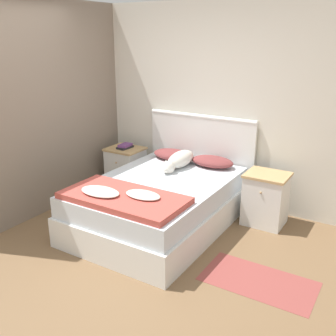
% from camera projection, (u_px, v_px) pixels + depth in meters
% --- Properties ---
extents(ground_plane, '(16.00, 16.00, 0.00)m').
position_uv_depth(ground_plane, '(95.00, 264.00, 3.87)').
color(ground_plane, brown).
extents(wall_back, '(9.00, 0.06, 2.55)m').
position_uv_depth(wall_back, '(198.00, 104.00, 5.17)').
color(wall_back, silver).
rests_on(wall_back, ground_plane).
extents(wall_side_left, '(0.06, 3.10, 2.55)m').
position_uv_depth(wall_side_left, '(62.00, 106.00, 4.98)').
color(wall_side_left, gray).
rests_on(wall_side_left, ground_plane).
extents(bed, '(1.44, 2.03, 0.56)m').
position_uv_depth(bed, '(159.00, 204.00, 4.55)').
color(bed, white).
rests_on(bed, ground_plane).
extents(headboard, '(1.52, 0.06, 1.16)m').
position_uv_depth(headboard, '(200.00, 155.00, 5.29)').
color(headboard, white).
rests_on(headboard, ground_plane).
extents(nightstand_left, '(0.48, 0.43, 0.62)m').
position_uv_depth(nightstand_left, '(126.00, 169.00, 5.63)').
color(nightstand_left, white).
rests_on(nightstand_left, ground_plane).
extents(nightstand_right, '(0.48, 0.43, 0.62)m').
position_uv_depth(nightstand_right, '(266.00, 199.00, 4.61)').
color(nightstand_right, white).
rests_on(nightstand_right, ground_plane).
extents(pillow_left, '(0.55, 0.34, 0.13)m').
position_uv_depth(pillow_left, '(173.00, 154.00, 5.23)').
color(pillow_left, brown).
rests_on(pillow_left, bed).
extents(pillow_right, '(0.55, 0.34, 0.13)m').
position_uv_depth(pillow_right, '(212.00, 162.00, 4.94)').
color(pillow_right, brown).
rests_on(pillow_right, bed).
extents(quilt, '(1.27, 0.64, 0.11)m').
position_uv_depth(quilt, '(123.00, 197.00, 3.93)').
color(quilt, '#BC4C42').
rests_on(quilt, bed).
extents(dog, '(0.22, 0.75, 0.20)m').
position_uv_depth(dog, '(179.00, 160.00, 4.90)').
color(dog, silver).
rests_on(dog, bed).
extents(book_stack, '(0.16, 0.24, 0.06)m').
position_uv_depth(book_stack, '(125.00, 146.00, 5.52)').
color(book_stack, '#232328').
rests_on(book_stack, nightstand_left).
extents(rug, '(1.02, 0.55, 0.00)m').
position_uv_depth(rug, '(258.00, 281.00, 3.60)').
color(rug, '#93423D').
rests_on(rug, ground_plane).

